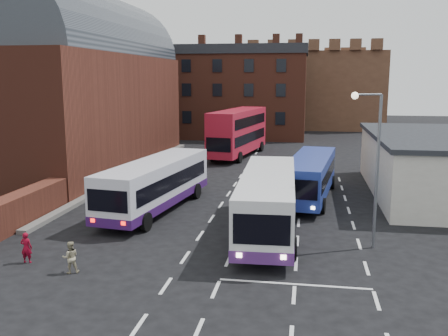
% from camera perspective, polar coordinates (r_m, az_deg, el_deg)
% --- Properties ---
extents(ground, '(180.00, 180.00, 0.00)m').
position_cam_1_polar(ground, '(23.85, -3.99, -9.50)').
color(ground, black).
extents(railway_station, '(12.00, 28.00, 16.00)m').
position_cam_1_polar(railway_station, '(47.58, -16.70, 9.37)').
color(railway_station, '#602B1E').
rests_on(railway_station, ground).
extents(forecourt_wall, '(1.20, 10.00, 1.80)m').
position_cam_1_polar(forecourt_wall, '(29.29, -22.93, -4.69)').
color(forecourt_wall, '#602B1E').
rests_on(forecourt_wall, ground).
extents(brick_terrace, '(22.00, 10.00, 11.00)m').
position_cam_1_polar(brick_terrace, '(68.79, -0.02, 8.19)').
color(brick_terrace, brown).
rests_on(brick_terrace, ground).
extents(castle_keep, '(22.00, 22.00, 12.00)m').
position_cam_1_polar(castle_keep, '(87.83, 10.01, 8.82)').
color(castle_keep, brown).
rests_on(castle_keep, ground).
extents(bus_white_outbound, '(4.15, 11.58, 3.09)m').
position_cam_1_polar(bus_white_outbound, '(30.66, -7.80, -1.53)').
color(bus_white_outbound, silver).
rests_on(bus_white_outbound, ground).
extents(bus_white_inbound, '(3.25, 11.75, 3.18)m').
position_cam_1_polar(bus_white_inbound, '(26.00, 5.04, -3.50)').
color(bus_white_inbound, silver).
rests_on(bus_white_inbound, ground).
extents(bus_blue, '(3.70, 10.76, 2.87)m').
position_cam_1_polar(bus_blue, '(33.68, 9.84, -0.74)').
color(bus_blue, navy).
rests_on(bus_blue, ground).
extents(bus_red_double, '(4.70, 12.30, 4.80)m').
position_cam_1_polar(bus_red_double, '(51.38, 1.62, 4.15)').
color(bus_red_double, '#AE172C').
rests_on(bus_red_double, ground).
extents(street_lamp, '(1.45, 0.66, 7.43)m').
position_cam_1_polar(street_lamp, '(24.14, 16.64, 1.33)').
color(street_lamp, slate).
rests_on(street_lamp, ground).
extents(pedestrian_red, '(0.53, 0.36, 1.39)m').
position_cam_1_polar(pedestrian_red, '(23.85, -21.66, -8.46)').
color(pedestrian_red, maroon).
rests_on(pedestrian_red, ground).
extents(pedestrian_beige, '(0.83, 0.77, 1.37)m').
position_cam_1_polar(pedestrian_beige, '(22.07, -17.15, -9.72)').
color(pedestrian_beige, tan).
rests_on(pedestrian_beige, ground).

